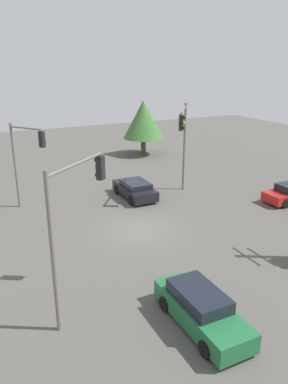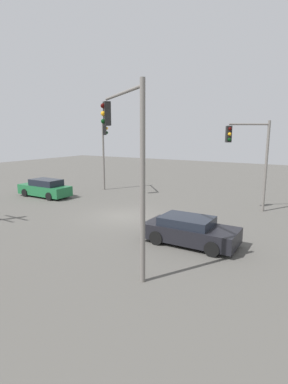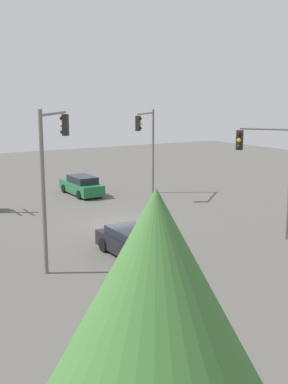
{
  "view_description": "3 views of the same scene",
  "coord_description": "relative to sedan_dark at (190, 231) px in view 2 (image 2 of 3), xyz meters",
  "views": [
    {
      "loc": [
        19.18,
        -9.11,
        9.93
      ],
      "look_at": [
        -0.62,
        0.66,
        2.22
      ],
      "focal_mm": 35.0,
      "sensor_mm": 36.0,
      "label": 1
    },
    {
      "loc": [
        -10.71,
        15.13,
        5.22
      ],
      "look_at": [
        -0.86,
        -1.18,
        1.48
      ],
      "focal_mm": 28.0,
      "sensor_mm": 36.0,
      "label": 2
    },
    {
      "loc": [
        -24.42,
        13.36,
        7.46
      ],
      "look_at": [
        -0.19,
        -1.57,
        1.79
      ],
      "focal_mm": 45.0,
      "sensor_mm": 36.0,
      "label": 3
    }
  ],
  "objects": [
    {
      "name": "ground_plane",
      "position": [
        5.53,
        -2.3,
        -0.66
      ],
      "size": [
        80.0,
        80.0,
        0.0
      ],
      "primitive_type": "plane",
      "color": "#54514C"
    },
    {
      "name": "sedan_dark",
      "position": [
        0.0,
        0.0,
        0.0
      ],
      "size": [
        4.4,
        2.06,
        1.32
      ],
      "rotation": [
        0.0,
        0.0,
        1.57
      ],
      "color": "black",
      "rests_on": "ground_plane"
    },
    {
      "name": "sedan_green",
      "position": [
        14.62,
        -3.93,
        0.06
      ],
      "size": [
        4.72,
        1.87,
        1.49
      ],
      "rotation": [
        0.0,
        0.0,
        -1.57
      ],
      "color": "#1E6638",
      "rests_on": "ground_plane"
    },
    {
      "name": "traffic_signal_main",
      "position": [
        1.31,
        3.4,
        4.11
      ],
      "size": [
        3.69,
        2.78,
        6.96
      ],
      "rotation": [
        0.0,
        0.0,
        -0.63
      ],
      "color": "slate",
      "rests_on": "ground_plane"
    },
    {
      "name": "traffic_signal_cross",
      "position": [
        11.43,
        -7.93,
        3.79
      ],
      "size": [
        2.76,
        3.12,
        6.49
      ],
      "rotation": [
        0.0,
        0.0,
        2.28
      ],
      "color": "slate",
      "rests_on": "ground_plane"
    },
    {
      "name": "traffic_signal_aux",
      "position": [
        -1.0,
        -7.66,
        3.43
      ],
      "size": [
        2.47,
        1.92,
        6.05
      ],
      "rotation": [
        0.0,
        0.0,
        0.63
      ],
      "color": "slate",
      "rests_on": "ground_plane"
    }
  ]
}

